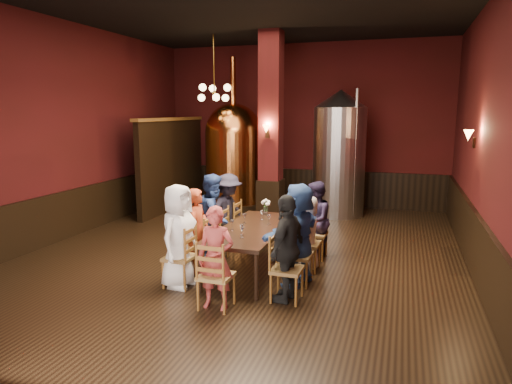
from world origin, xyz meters
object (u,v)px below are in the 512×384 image
(dining_table, at_px, (253,231))
(person_2, at_px, (214,217))
(person_1, at_px, (198,231))
(copper_kettle, at_px, (234,155))
(person_0, at_px, (179,236))
(steel_vessel, at_px, (339,153))
(rose_vase, at_px, (266,205))

(dining_table, relative_size, person_2, 1.54)
(person_1, height_order, copper_kettle, copper_kettle)
(copper_kettle, bearing_deg, person_0, -77.77)
(dining_table, height_order, person_2, person_2)
(person_0, height_order, person_2, person_0)
(person_0, relative_size, copper_kettle, 0.39)
(steel_vessel, bearing_deg, person_2, -110.41)
(person_1, height_order, person_2, person_2)
(person_1, bearing_deg, person_0, 177.39)
(dining_table, height_order, person_0, person_0)
(person_1, distance_m, copper_kettle, 5.14)
(person_0, height_order, copper_kettle, copper_kettle)
(copper_kettle, xyz_separation_m, rose_vase, (2.01, -3.66, -0.53))
(person_0, xyz_separation_m, person_2, (0.01, 1.33, -0.01))
(person_2, height_order, steel_vessel, steel_vessel)
(person_0, relative_size, steel_vessel, 0.50)
(dining_table, distance_m, person_0, 1.32)
(steel_vessel, xyz_separation_m, rose_vase, (-0.83, -3.73, -0.64))
(dining_table, xyz_separation_m, person_2, (-0.85, 0.34, 0.10))
(steel_vessel, relative_size, rose_vase, 10.61)
(copper_kettle, bearing_deg, person_1, -76.10)
(person_0, bearing_deg, person_2, 4.82)
(person_2, height_order, rose_vase, person_2)
(person_2, bearing_deg, person_1, 171.56)
(person_0, distance_m, copper_kettle, 5.78)
(person_2, bearing_deg, dining_table, -119.66)
(person_1, relative_size, copper_kettle, 0.35)
(dining_table, xyz_separation_m, person_1, (-0.85, -0.32, 0.02))
(person_1, height_order, rose_vase, person_1)
(steel_vessel, bearing_deg, rose_vase, -102.60)
(copper_kettle, relative_size, rose_vase, 13.51)
(person_1, distance_m, steel_vessel, 5.33)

